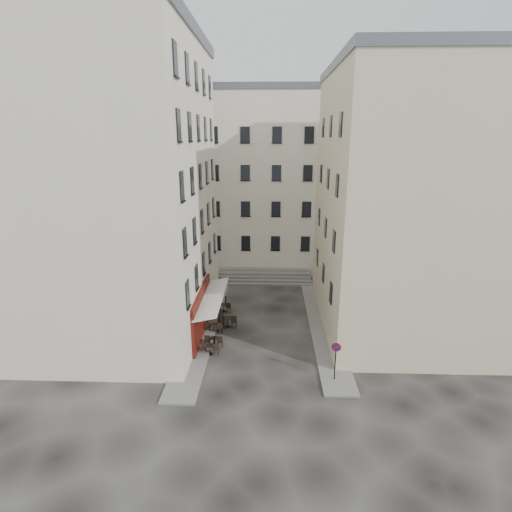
{
  "coord_description": "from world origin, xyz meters",
  "views": [
    {
      "loc": [
        0.4,
        -25.01,
        13.82
      ],
      "look_at": [
        -0.62,
        4.0,
        5.14
      ],
      "focal_mm": 28.0,
      "sensor_mm": 36.0,
      "label": 1
    }
  ],
  "objects_px": {
    "bistro_table_a": "(210,349)",
    "bistro_table_b": "(214,341)",
    "no_parking_sign": "(336,354)",
    "pedestrian": "(221,318)"
  },
  "relations": [
    {
      "from": "bistro_table_a",
      "to": "bistro_table_b",
      "type": "bearing_deg",
      "value": 83.53
    },
    {
      "from": "no_parking_sign",
      "to": "bistro_table_a",
      "type": "bearing_deg",
      "value": 175.18
    },
    {
      "from": "bistro_table_b",
      "to": "pedestrian",
      "type": "relative_size",
      "value": 0.77
    },
    {
      "from": "no_parking_sign",
      "to": "bistro_table_b",
      "type": "distance_m",
      "value": 8.59
    },
    {
      "from": "pedestrian",
      "to": "bistro_table_b",
      "type": "bearing_deg",
      "value": 84.9
    },
    {
      "from": "bistro_table_a",
      "to": "bistro_table_b",
      "type": "xyz_separation_m",
      "value": [
        0.11,
        1.0,
        0.01
      ]
    },
    {
      "from": "bistro_table_b",
      "to": "no_parking_sign",
      "type": "bearing_deg",
      "value": -25.82
    },
    {
      "from": "no_parking_sign",
      "to": "pedestrian",
      "type": "bearing_deg",
      "value": 153.23
    },
    {
      "from": "no_parking_sign",
      "to": "pedestrian",
      "type": "distance_m",
      "value": 10.0
    },
    {
      "from": "bistro_table_a",
      "to": "pedestrian",
      "type": "xyz_separation_m",
      "value": [
        0.25,
        3.85,
        0.37
      ]
    }
  ]
}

